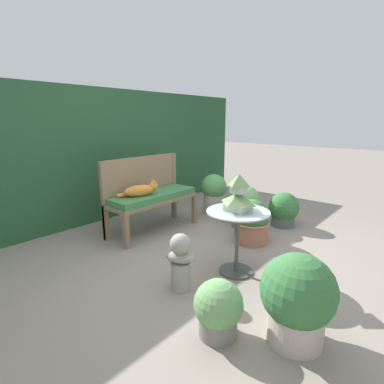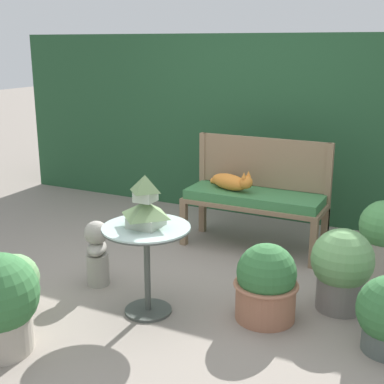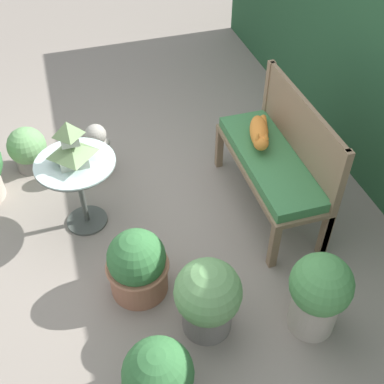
% 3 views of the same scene
% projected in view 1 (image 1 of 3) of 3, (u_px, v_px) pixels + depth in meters
% --- Properties ---
extents(ground, '(30.00, 30.00, 0.00)m').
position_uv_depth(ground, '(212.00, 260.00, 3.29)').
color(ground, gray).
extents(foliage_hedge_back, '(6.40, 1.08, 1.96)m').
position_uv_depth(foliage_hedge_back, '(81.00, 154.00, 4.73)').
color(foliage_hedge_back, '#234C2D').
rests_on(foliage_hedge_back, ground).
extents(garden_bench, '(1.30, 0.48, 0.54)m').
position_uv_depth(garden_bench, '(153.00, 199.00, 4.06)').
color(garden_bench, '#7F664C').
rests_on(garden_bench, ground).
extents(bench_backrest, '(1.30, 0.06, 1.01)m').
position_uv_depth(bench_backrest, '(142.00, 178.00, 4.14)').
color(bench_backrest, '#7F664C').
rests_on(bench_backrest, ground).
extents(cat, '(0.50, 0.31, 0.21)m').
position_uv_depth(cat, '(141.00, 190.00, 3.85)').
color(cat, orange).
rests_on(cat, garden_bench).
extents(patio_table, '(0.62, 0.62, 0.65)m').
position_uv_depth(patio_table, '(238.00, 225.00, 2.92)').
color(patio_table, '#424742').
rests_on(patio_table, ground).
extents(pagoda_birdhouse, '(0.28, 0.28, 0.37)m').
position_uv_depth(pagoda_birdhouse, '(239.00, 195.00, 2.85)').
color(pagoda_birdhouse, '#B2BCA8').
rests_on(pagoda_birdhouse, patio_table).
extents(garden_bust, '(0.26, 0.30, 0.53)m').
position_uv_depth(garden_bust, '(181.00, 260.00, 2.68)').
color(garden_bust, gray).
rests_on(garden_bust, ground).
extents(potted_plant_path_edge, '(0.45, 0.45, 0.60)m').
position_uv_depth(potted_plant_path_edge, '(244.00, 205.00, 4.27)').
color(potted_plant_path_edge, slate).
rests_on(potted_plant_path_edge, ground).
extents(potted_plant_table_near, '(0.45, 0.45, 0.55)m').
position_uv_depth(potted_plant_table_near, '(252.00, 222.00, 3.73)').
color(potted_plant_table_near, '#9E664C').
rests_on(potted_plant_table_near, ground).
extents(potted_plant_hedge_corner, '(0.41, 0.41, 0.65)m').
position_uv_depth(potted_plant_hedge_corner, '(214.00, 192.00, 4.85)').
color(potted_plant_hedge_corner, '#ADA393').
rests_on(potted_plant_hedge_corner, ground).
extents(potted_plant_patio_mid, '(0.43, 0.43, 0.49)m').
position_uv_depth(potted_plant_patio_mid, '(284.00, 210.00, 4.30)').
color(potted_plant_patio_mid, '#4C5651').
rests_on(potted_plant_patio_mid, ground).
extents(potted_plant_bench_right, '(0.51, 0.51, 0.64)m').
position_uv_depth(potted_plant_bench_right, '(297.00, 299.00, 2.02)').
color(potted_plant_bench_right, '#ADA393').
rests_on(potted_plant_bench_right, ground).
extents(potted_plant_table_far, '(0.35, 0.35, 0.42)m').
position_uv_depth(potted_plant_table_far, '(218.00, 309.00, 2.10)').
color(potted_plant_table_far, slate).
rests_on(potted_plant_table_far, ground).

